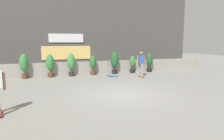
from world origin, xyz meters
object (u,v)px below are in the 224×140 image
object	(u,v)px
potted_plant_2	(71,63)
potted_plant_5	(132,64)
potted_plant_4	(115,61)
potted_plant_6	(149,61)
skateboard_near_camera	(112,76)
potted_plant_3	(93,64)
potted_plant_1	(50,64)
skater_foreground	(141,63)
potted_plant_0	(24,64)

from	to	relation	value
potted_plant_2	potted_plant_5	bearing A→B (deg)	0.00
potted_plant_4	potted_plant_5	xyz separation A→B (m)	(1.42, -0.00, -0.25)
potted_plant_6	skateboard_near_camera	size ratio (longest dim) A/B	1.98
potted_plant_2	potted_plant_3	distance (m)	1.52
potted_plant_1	skater_foreground	world-z (taller)	skater_foreground
potted_plant_5	skater_foreground	size ratio (longest dim) A/B	0.75
potted_plant_5	potted_plant_6	distance (m)	1.42
potted_plant_0	potted_plant_2	distance (m)	2.94
potted_plant_0	potted_plant_3	xyz separation A→B (m)	(4.45, 0.00, -0.13)
potted_plant_3	potted_plant_4	distance (m)	1.60
potted_plant_5	skater_foreground	xyz separation A→B (m)	(-0.18, -1.77, 0.25)
potted_plant_3	potted_plant_6	xyz separation A→B (m)	(4.43, -0.00, 0.04)
potted_plant_4	potted_plant_0	bearing A→B (deg)	180.00
potted_plant_1	potted_plant_3	distance (m)	2.87
potted_plant_0	potted_plant_4	distance (m)	6.05
potted_plant_4	skater_foreground	bearing A→B (deg)	-54.87
potted_plant_4	potted_plant_5	size ratio (longest dim) A/B	1.27
potted_plant_0	potted_plant_3	size ratio (longest dim) A/B	1.14
potted_plant_6	skateboard_near_camera	distance (m)	3.67
potted_plant_5	potted_plant_6	bearing A→B (deg)	0.00
potted_plant_3	potted_plant_6	world-z (taller)	potted_plant_6
potted_plant_4	skater_foreground	size ratio (longest dim) A/B	0.94
potted_plant_1	potted_plant_5	distance (m)	5.89
potted_plant_1	skateboard_near_camera	size ratio (longest dim) A/B	2.09
potted_plant_3	skater_foreground	size ratio (longest dim) A/B	0.82
potted_plant_6	potted_plant_4	bearing A→B (deg)	180.00
potted_plant_2	potted_plant_1	bearing A→B (deg)	180.00
potted_plant_2	potted_plant_3	bearing A→B (deg)	0.00
potted_plant_1	skater_foreground	size ratio (longest dim) A/B	0.90
potted_plant_6	potted_plant_5	bearing A→B (deg)	180.00
potted_plant_6	potted_plant_3	bearing A→B (deg)	180.00
potted_plant_4	potted_plant_5	distance (m)	1.44
potted_plant_5	potted_plant_6	xyz separation A→B (m)	(1.41, 0.00, 0.14)
potted_plant_4	skater_foreground	world-z (taller)	skater_foreground
potted_plant_1	potted_plant_4	size ratio (longest dim) A/B	0.95
skater_foreground	skateboard_near_camera	bearing A→B (deg)	160.16
potted_plant_0	potted_plant_1	bearing A→B (deg)	-0.00
potted_plant_2	potted_plant_5	size ratio (longest dim) A/B	1.22
potted_plant_5	potted_plant_4	bearing A→B (deg)	180.00
potted_plant_3	potted_plant_6	distance (m)	4.43
potted_plant_3	potted_plant_6	bearing A→B (deg)	-0.00
potted_plant_5	skateboard_near_camera	world-z (taller)	potted_plant_5
potted_plant_0	potted_plant_4	size ratio (longest dim) A/B	0.98
potted_plant_2	potted_plant_3	size ratio (longest dim) A/B	1.12
potted_plant_0	potted_plant_1	xyz separation A→B (m)	(1.58, -0.00, -0.04)
skater_foreground	potted_plant_1	bearing A→B (deg)	162.80
potted_plant_3	potted_plant_2	bearing A→B (deg)	-180.00
potted_plant_5	skater_foreground	bearing A→B (deg)	-95.78
potted_plant_1	potted_plant_6	distance (m)	7.30
potted_plant_5	skateboard_near_camera	distance (m)	2.37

